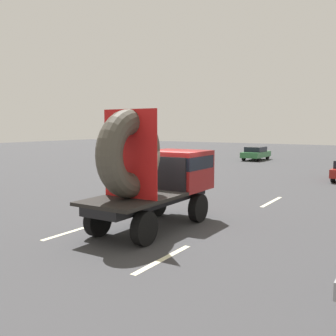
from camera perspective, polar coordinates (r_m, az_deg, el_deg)
ground_plane at (r=12.76m, az=-2.01°, el=-8.68°), size 120.00×120.00×0.00m
flatbed_truck at (r=12.51m, az=-1.76°, el=-0.48°), size 2.02×5.01×3.76m
lane_dash_left_near at (r=12.67m, az=-13.73°, el=-8.94°), size 0.16×2.45×0.01m
lane_dash_left_far at (r=18.35m, az=2.93°, el=-4.07°), size 0.16×2.61×0.01m
lane_dash_right_near at (r=9.86m, az=-0.71°, el=-13.17°), size 0.16×2.46×0.01m
lane_dash_right_far at (r=17.47m, az=14.93°, el=-4.80°), size 0.16×2.61×0.01m
oncoming_car at (r=38.13m, az=12.75°, el=2.17°), size 1.69×3.93×1.28m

